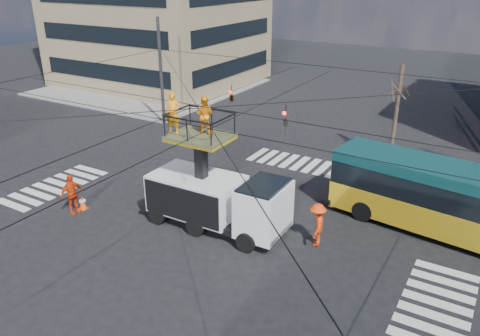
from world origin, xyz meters
name	(u,v)px	position (x,y,z in m)	size (l,w,h in m)	color
ground	(203,234)	(0.00, 0.00, 0.00)	(120.00, 120.00, 0.00)	black
sidewalk_nw	(151,87)	(-21.00, 21.00, 0.06)	(18.00, 18.00, 0.12)	slate
crosswalks	(203,234)	(0.00, 0.00, 0.01)	(22.40, 22.40, 0.02)	silver
overhead_network	(204,143)	(-0.07, 0.40, 4.29)	(24.24, 24.24, 8.00)	#2D2D30
tree_a	(400,87)	(5.00, 13.50, 4.63)	(2.00, 2.00, 6.00)	#382B21
utility_truck	(217,187)	(0.18, 0.92, 2.03)	(7.03, 2.73, 6.24)	black
city_bus	(466,204)	(10.05, 5.56, 1.72)	(12.05, 4.10, 3.20)	#CA9413
traffic_cone	(83,203)	(-6.57, -1.06, 0.35)	(0.36, 0.36, 0.70)	#F5520A
worker_ground	(72,194)	(-6.62, -1.58, 1.02)	(1.20, 0.50, 2.05)	red
flagger	(317,225)	(4.74, 1.81, 0.98)	(1.27, 0.73, 1.97)	#ED3B0F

